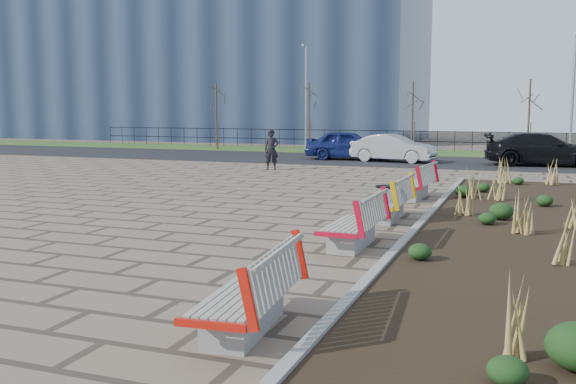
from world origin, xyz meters
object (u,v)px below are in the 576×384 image
at_px(bench_a, 244,290).
at_px(pedestrian, 272,150).
at_px(lamp_east, 573,98).
at_px(car_silver, 393,148).
at_px(litter_bin, 386,204).
at_px(car_black, 543,149).
at_px(bench_b, 352,221).
at_px(bench_c, 386,199).
at_px(car_blue, 349,145).
at_px(bench_d, 413,181).
at_px(lamp_west, 306,99).

distance_m(bench_a, pedestrian, 19.53).
xyz_separation_m(bench_a, lamp_east, (5.00, 28.47, 2.54)).
bearing_deg(car_silver, lamp_east, -52.15).
relative_size(litter_bin, car_black, 0.16).
relative_size(bench_a, pedestrian, 1.25).
relative_size(bench_b, bench_c, 1.00).
height_order(litter_bin, pedestrian, pedestrian).
xyz_separation_m(car_blue, car_silver, (2.34, -0.52, -0.07)).
bearing_deg(litter_bin, bench_d, 90.92).
relative_size(car_black, lamp_east, 0.84).
bearing_deg(bench_b, bench_d, 90.75).
height_order(bench_b, bench_d, same).
relative_size(bench_a, bench_d, 1.00).
height_order(bench_c, bench_d, same).
bearing_deg(car_silver, bench_c, -162.08).
relative_size(bench_b, car_black, 0.42).
height_order(car_blue, lamp_east, lamp_east).
bearing_deg(car_blue, bench_a, -174.07).
xyz_separation_m(bench_c, car_silver, (-2.99, 15.76, 0.17)).
distance_m(car_black, lamp_east, 5.19).
height_order(bench_d, litter_bin, bench_d).
relative_size(bench_c, car_silver, 0.53).
bearing_deg(lamp_east, car_silver, -149.34).
bearing_deg(bench_b, car_black, 79.92).
bearing_deg(bench_d, lamp_east, 77.79).
relative_size(bench_c, lamp_east, 0.35).
bearing_deg(bench_a, lamp_east, 75.13).
relative_size(bench_a, bench_c, 1.00).
bearing_deg(bench_c, lamp_east, 77.31).
distance_m(bench_b, bench_c, 3.10).
xyz_separation_m(bench_d, litter_bin, (0.06, -4.00, -0.09)).
relative_size(bench_d, lamp_east, 0.35).
xyz_separation_m(pedestrian, lamp_west, (-1.99, 10.25, 2.20)).
distance_m(bench_b, car_silver, 19.09).
bearing_deg(car_silver, bench_b, -163.81).
relative_size(litter_bin, car_silver, 0.21).
relative_size(litter_bin, lamp_west, 0.14).
bearing_deg(car_silver, lamp_west, 58.99).
bearing_deg(pedestrian, car_black, 5.60).
distance_m(litter_bin, car_black, 16.71).
distance_m(bench_d, lamp_east, 17.69).
bearing_deg(car_blue, bench_d, -163.49).
height_order(bench_b, car_blue, car_blue).
height_order(bench_a, pedestrian, pedestrian).
distance_m(bench_a, bench_c, 7.98).
distance_m(car_silver, lamp_east, 9.58).
bearing_deg(lamp_west, bench_a, -72.46).
relative_size(bench_a, car_black, 0.42).
height_order(car_blue, car_silver, car_blue).
relative_size(bench_b, lamp_east, 0.35).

